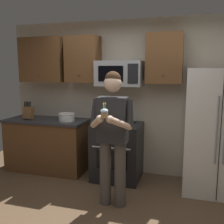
# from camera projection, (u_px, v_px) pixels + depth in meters

# --- Properties ---
(wall_back) EXTENTS (4.40, 0.10, 2.60)m
(wall_back) POSITION_uv_depth(u_px,v_px,m) (132.00, 98.00, 4.44)
(wall_back) COLOR #B7AD99
(wall_back) RESTS_ON ground
(oven_range) EXTENTS (0.76, 0.70, 0.93)m
(oven_range) POSITION_uv_depth(u_px,v_px,m) (117.00, 151.00, 4.24)
(oven_range) COLOR black
(oven_range) RESTS_ON ground
(microwave) EXTENTS (0.74, 0.41, 0.40)m
(microwave) POSITION_uv_depth(u_px,v_px,m) (120.00, 74.00, 4.16)
(microwave) COLOR #9EA0A5
(refrigerator) EXTENTS (0.90, 0.75, 1.80)m
(refrigerator) POSITION_uv_depth(u_px,v_px,m) (217.00, 132.00, 3.72)
(refrigerator) COLOR white
(refrigerator) RESTS_ON ground
(cabinet_row_upper) EXTENTS (2.78, 0.36, 0.76)m
(cabinet_row_upper) POSITION_uv_depth(u_px,v_px,m) (87.00, 59.00, 4.33)
(cabinet_row_upper) COLOR brown
(counter_left) EXTENTS (1.44, 0.66, 0.92)m
(counter_left) POSITION_uv_depth(u_px,v_px,m) (48.00, 144.00, 4.63)
(counter_left) COLOR brown
(counter_left) RESTS_ON ground
(knife_block) EXTENTS (0.16, 0.15, 0.32)m
(knife_block) POSITION_uv_depth(u_px,v_px,m) (29.00, 112.00, 4.58)
(knife_block) COLOR brown
(knife_block) RESTS_ON counter_left
(bowl_large_white) EXTENTS (0.28, 0.28, 0.13)m
(bowl_large_white) POSITION_uv_depth(u_px,v_px,m) (67.00, 117.00, 4.40)
(bowl_large_white) COLOR white
(bowl_large_white) RESTS_ON counter_left
(person) EXTENTS (0.60, 0.48, 1.76)m
(person) POSITION_uv_depth(u_px,v_px,m) (112.00, 132.00, 3.30)
(person) COLOR #4C4742
(person) RESTS_ON ground
(cupcake) EXTENTS (0.09, 0.09, 0.17)m
(cupcake) POSITION_uv_depth(u_px,v_px,m) (104.00, 113.00, 2.94)
(cupcake) COLOR #A87F56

